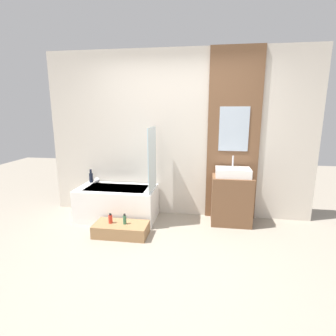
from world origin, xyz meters
TOP-DOWN VIEW (x-y plane):
  - ground_plane at (0.00, 0.00)m, footprint 12.00×12.00m
  - wall_tiled_back at (0.00, 1.58)m, footprint 4.20×0.06m
  - wall_wood_accent at (0.85, 1.53)m, footprint 0.78×0.04m
  - bathtub at (-0.91, 1.21)m, footprint 1.21×0.64m
  - glass_shower_screen at (-0.33, 1.18)m, footprint 0.01×0.54m
  - wooden_step_bench at (-0.67, 0.66)m, footprint 0.74×0.37m
  - vanity_cabinet at (0.85, 1.30)m, footprint 0.59×0.41m
  - sink at (0.85, 1.30)m, footprint 0.50×0.32m
  - vase_tall_dark at (-1.44, 1.45)m, footprint 0.06×0.06m
  - vase_round_light at (-1.32, 1.43)m, footprint 0.09×0.09m
  - bottle_soap_primary at (-0.82, 0.66)m, footprint 0.05×0.05m
  - bottle_soap_secondary at (-0.62, 0.66)m, footprint 0.05×0.05m

SIDE VIEW (x-z plane):
  - ground_plane at x=0.00m, z-range 0.00..0.00m
  - wooden_step_bench at x=-0.67m, z-range 0.00..0.17m
  - bottle_soap_primary at x=-0.82m, z-range 0.16..0.30m
  - bottle_soap_secondary at x=-0.62m, z-range 0.16..0.31m
  - bathtub at x=-0.91m, z-range 0.00..0.51m
  - vanity_cabinet at x=0.85m, z-range 0.00..0.73m
  - vase_round_light at x=-1.32m, z-range 0.51..0.60m
  - vase_tall_dark at x=-1.44m, z-range 0.49..0.71m
  - sink at x=0.85m, z-range 0.65..0.95m
  - glass_shower_screen at x=-0.33m, z-range 0.51..1.46m
  - wall_tiled_back at x=0.00m, z-range 0.00..2.60m
  - wall_wood_accent at x=0.85m, z-range 0.01..2.61m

